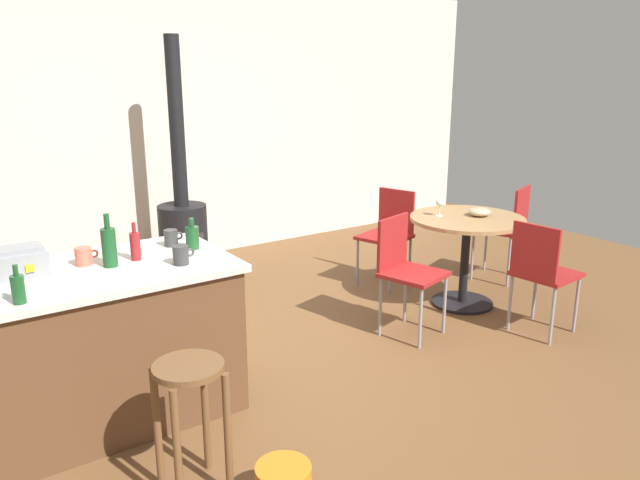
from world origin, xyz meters
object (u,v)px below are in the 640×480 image
bottle_4 (192,237)px  cup_1 (181,255)px  folding_chair_far (406,266)px  toolbox (4,264)px  bottle_1 (109,246)px  wine_glass (440,203)px  wood_stove (183,224)px  serving_bowl (480,212)px  kitchen_island (96,346)px  cup_2 (84,256)px  folding_chair_near (389,230)px  wooden_stool (190,401)px  bottle_5 (135,245)px  bottle_2 (18,288)px  folding_chair_left (542,269)px  dining_table (466,239)px  folding_chair_right (507,225)px  cup_0 (171,238)px

bottle_4 → cup_1: (-0.17, -0.24, -0.02)m
folding_chair_far → toolbox: toolbox is taller
toolbox → cup_1: (0.82, -0.32, -0.02)m
bottle_1 → wine_glass: size_ratio=2.02×
wood_stove → serving_bowl: wood_stove is taller
bottle_4 → wine_glass: bearing=4.3°
kitchen_island → wine_glass: size_ratio=10.51×
cup_2 → serving_bowl: size_ratio=0.70×
folding_chair_near → toolbox: bearing=-167.8°
wooden_stool → wine_glass: bearing=22.6°
bottle_4 → bottle_5: size_ratio=0.86×
bottle_1 → bottle_2: 0.59m
kitchen_island → serving_bowl: (3.09, 0.03, 0.34)m
folding_chair_left → bottle_5: (-2.71, 0.70, 0.46)m
bottle_5 → cup_2: size_ratio=1.71×
dining_table → folding_chair_near: size_ratio=1.08×
toolbox → bottle_1: (0.50, -0.13, 0.04)m
toolbox → serving_bowl: size_ratio=2.22×
bottle_5 → bottle_2: bearing=-152.4°
wooden_stool → toolbox: toolbox is taller
wooden_stool → serving_bowl: 3.06m
wooden_stool → bottle_5: (0.09, 0.91, 0.50)m
folding_chair_right → serving_bowl: 0.75m
dining_table → bottle_1: (-2.86, -0.06, 0.43)m
kitchen_island → bottle_5: 0.59m
bottle_4 → cup_1: bottle_4 is taller
serving_bowl → wine_glass: bearing=145.0°
wine_glass → cup_0: bearing=-179.0°
cup_0 → cup_1: cup_1 is taller
kitchen_island → folding_chair_near: 2.93m
folding_chair_right → dining_table: bearing=-164.4°
folding_chair_far → bottle_4: bottle_4 is taller
toolbox → cup_2: (0.39, -0.03, -0.02)m
bottle_4 → bottle_5: bottle_5 is taller
toolbox → folding_chair_left: bearing=-13.3°
bottle_4 → cup_0: (-0.08, 0.13, -0.02)m
folding_chair_far → folding_chair_right: 1.59m
folding_chair_near → folding_chair_left: 1.50m
bottle_5 → wine_glass: (2.55, 0.19, -0.11)m
wooden_stool → cup_0: size_ratio=5.58×
folding_chair_far → wood_stove: wood_stove is taller
kitchen_island → bottle_2: bottle_2 is taller
wood_stove → toolbox: (-1.70, -1.84, 0.42)m
bottle_5 → serving_bowl: (2.82, 0.00, -0.18)m
kitchen_island → wooden_stool: kitchen_island is taller
wooden_stool → wine_glass: (2.64, 1.10, 0.38)m
wine_glass → cup_1: bearing=-170.2°
wood_stove → folding_chair_left: bearing=-57.9°
bottle_2 → bottle_5: bottle_5 is taller
wood_stove → wine_glass: 2.32m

